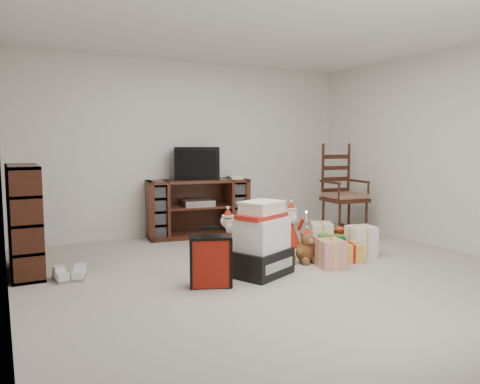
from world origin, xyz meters
The scene contains 13 objects.
room centered at (0.00, 0.00, 1.25)m, with size 5.01×5.01×2.51m.
tv_stand centered at (-0.01, 2.21, 0.41)m, with size 1.49×0.70×0.82m.
bookshelf centered at (-2.32, 1.26, 0.54)m, with size 0.31×0.92×1.12m.
rocking_chair centered at (2.02, 1.51, 0.47)m, with size 0.62×0.95×1.38m.
gift_pile centered at (-0.19, 0.08, 0.33)m, with size 0.71×0.63×0.74m.
red_suitcase centered at (-0.80, -0.04, 0.24)m, with size 0.41×0.31×0.56m.
stocking centered at (0.11, 0.31, 0.30)m, with size 0.28×0.12×0.60m, color #0D7C0E, non-canonical shape.
teddy_bear centered at (0.51, 0.28, 0.16)m, with size 0.24×0.21×0.35m.
santa_figurine centered at (0.70, 0.87, 0.24)m, with size 0.30×0.29×0.62m.
mrs_claus_figurine centered at (-0.29, 0.66, 0.24)m, with size 0.31×0.29×0.63m.
sneaker_pair centered at (-1.95, 0.80, 0.05)m, with size 0.34×0.29×0.09m.
gift_cluster centered at (1.01, 0.38, 0.14)m, with size 0.82×1.20×0.28m.
crt_television centered at (0.00, 2.25, 1.05)m, with size 0.75×0.66×0.46m.
Camera 1 is at (-2.52, -3.96, 1.35)m, focal length 35.00 mm.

